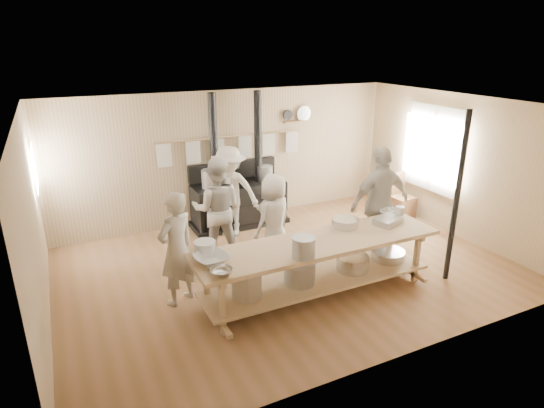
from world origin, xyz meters
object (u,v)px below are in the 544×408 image
(cook_by_window, at_px, (230,192))
(chair, at_px, (401,205))
(prep_table, at_px, (318,263))
(cook_center, at_px, (274,218))
(cook_left, at_px, (217,209))
(cook_right, at_px, (380,203))
(stove, at_px, (238,199))
(cook_far_left, at_px, (177,249))
(roasting_pan, at_px, (388,221))

(cook_by_window, relative_size, chair, 1.83)
(prep_table, bearing_deg, chair, 30.80)
(cook_center, height_order, cook_by_window, cook_by_window)
(cook_left, distance_m, cook_right, 2.69)
(stove, height_order, chair, stove)
(prep_table, bearing_deg, cook_center, 92.66)
(cook_left, bearing_deg, chair, -156.28)
(prep_table, relative_size, cook_by_window, 2.12)
(stove, height_order, prep_table, stove)
(prep_table, distance_m, cook_far_left, 1.97)
(stove, relative_size, cook_center, 1.74)
(stove, xyz_separation_m, prep_table, (-0.00, -3.02, -0.00))
(prep_table, xyz_separation_m, cook_center, (-0.06, 1.28, 0.23))
(prep_table, distance_m, cook_by_window, 2.63)
(cook_left, relative_size, cook_center, 1.15)
(cook_left, distance_m, roasting_pan, 2.74)
(prep_table, height_order, cook_right, cook_right)
(prep_table, bearing_deg, cook_far_left, 159.23)
(cook_center, bearing_deg, cook_by_window, -100.38)
(cook_right, distance_m, cook_by_window, 2.71)
(cook_left, xyz_separation_m, cook_center, (0.79, -0.53, -0.11))
(cook_left, distance_m, cook_by_window, 0.93)
(roasting_pan, bearing_deg, cook_left, 141.27)
(cook_right, distance_m, roasting_pan, 0.66)
(stove, height_order, cook_left, stove)
(cook_left, height_order, cook_by_window, cook_left)
(stove, distance_m, cook_by_window, 0.64)
(cook_far_left, bearing_deg, cook_right, 152.78)
(cook_far_left, xyz_separation_m, cook_by_window, (1.49, 1.90, 0.04))
(cook_right, height_order, cook_by_window, cook_right)
(cook_left, height_order, chair, cook_left)
(prep_table, distance_m, roasting_pan, 1.35)
(stove, distance_m, prep_table, 3.02)
(roasting_pan, bearing_deg, prep_table, -175.66)
(cook_right, bearing_deg, cook_center, -19.87)
(cook_far_left, bearing_deg, cook_center, 171.55)
(prep_table, height_order, cook_by_window, cook_by_window)
(cook_by_window, xyz_separation_m, roasting_pan, (1.62, -2.49, 0.05))
(stove, bearing_deg, cook_right, -55.74)
(cook_center, height_order, chair, cook_center)
(prep_table, height_order, chair, chair)
(cook_right, bearing_deg, roasting_pan, 62.48)
(cook_left, relative_size, cook_right, 0.90)
(stove, height_order, cook_by_window, stove)
(cook_far_left, distance_m, chair, 5.15)
(roasting_pan, bearing_deg, cook_right, 62.31)
(cook_center, distance_m, cook_by_window, 1.34)
(prep_table, xyz_separation_m, cook_far_left, (-1.82, 0.69, 0.29))
(stove, xyz_separation_m, cook_far_left, (-1.82, -2.33, 0.29))
(prep_table, height_order, roasting_pan, roasting_pan)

